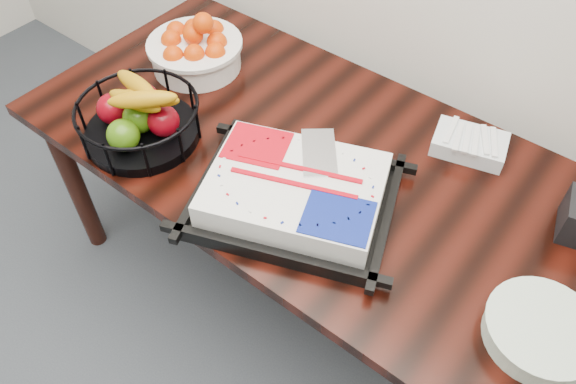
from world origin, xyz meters
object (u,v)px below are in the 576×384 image
Objects in this scene: fruit_basket at (139,117)px; plate_stack at (540,332)px; table at (307,169)px; cake_tray at (295,193)px; tangerine_bowl at (195,45)px.

fruit_basket is 1.43× the size of plate_stack.
fruit_basket is at bearing -147.67° from table.
cake_tray is at bearing 7.86° from fruit_basket.
cake_tray is at bearing -177.86° from plate_stack.
fruit_basket is 1.22m from plate_stack.
cake_tray is at bearing -62.23° from table.
cake_tray is 2.50× the size of plate_stack.
plate_stack is at bearing -11.19° from tangerine_bowl.
fruit_basket is (-0.43, -0.27, 0.17)m from table.
cake_tray is 0.54m from fruit_basket.
table is at bearing 167.61° from plate_stack.
tangerine_bowl is at bearing 156.17° from cake_tray.
fruit_basket reaches higher than cake_tray.
table is 0.81m from plate_stack.
table is 2.80× the size of cake_tray.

